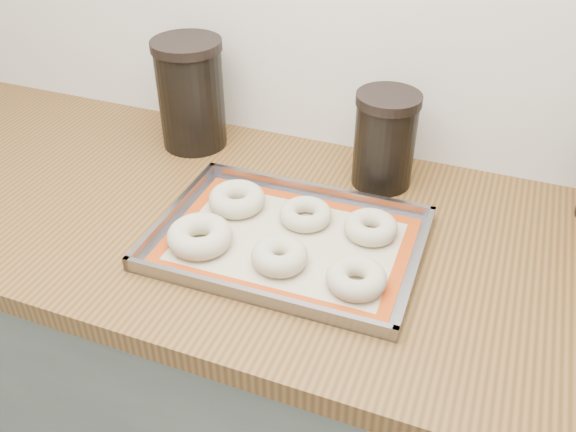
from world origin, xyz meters
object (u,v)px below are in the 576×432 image
at_px(bagel_front_left, 200,236).
at_px(bagel_front_mid, 280,256).
at_px(bagel_back_left, 237,199).
at_px(canister_left, 191,94).
at_px(bagel_back_mid, 306,214).
at_px(canister_mid, 385,140).
at_px(baking_tray, 288,240).
at_px(bagel_front_right, 356,278).
at_px(bagel_back_right, 371,227).

bearing_deg(bagel_front_left, bagel_front_mid, 0.53).
distance_m(bagel_back_left, canister_left, 0.30).
relative_size(bagel_back_mid, canister_mid, 0.50).
xyz_separation_m(baking_tray, bagel_front_right, (0.14, -0.07, 0.02)).
height_order(baking_tray, bagel_back_left, bagel_back_left).
distance_m(bagel_front_mid, bagel_back_left, 0.19).
xyz_separation_m(bagel_back_left, canister_left, (-0.20, 0.20, 0.10)).
height_order(baking_tray, bagel_back_mid, bagel_back_mid).
xyz_separation_m(bagel_front_right, bagel_back_mid, (-0.14, 0.14, -0.00)).
height_order(bagel_front_left, canister_left, canister_left).
xyz_separation_m(bagel_back_left, bagel_back_right, (0.26, 0.01, -0.00)).
bearing_deg(bagel_front_mid, bagel_front_right, -2.61).
relative_size(bagel_front_right, canister_mid, 0.51).
height_order(bagel_back_mid, bagel_back_right, bagel_back_right).
bearing_deg(canister_left, canister_mid, -1.21).
height_order(bagel_front_mid, bagel_back_right, bagel_front_mid).
bearing_deg(bagel_front_mid, canister_mid, 73.90).
height_order(bagel_front_right, canister_mid, canister_mid).
bearing_deg(bagel_back_mid, bagel_front_mid, -89.33).
xyz_separation_m(bagel_front_mid, bagel_back_mid, (-0.00, 0.13, -0.00)).
distance_m(baking_tray, canister_mid, 0.29).
xyz_separation_m(bagel_front_left, bagel_front_right, (0.28, -0.00, -0.00)).
bearing_deg(bagel_back_right, bagel_back_left, -178.29).
xyz_separation_m(bagel_back_left, canister_mid, (0.23, 0.19, 0.07)).
distance_m(bagel_front_mid, canister_left, 0.48).
bearing_deg(canister_left, bagel_front_mid, -44.47).
height_order(baking_tray, canister_left, canister_left).
bearing_deg(bagel_front_right, bagel_back_mid, 134.51).
xyz_separation_m(bagel_front_right, canister_left, (-0.47, 0.34, 0.10)).
bearing_deg(bagel_front_right, bagel_back_right, 95.61).
distance_m(bagel_back_left, canister_mid, 0.31).
bearing_deg(canister_mid, bagel_front_left, -126.76).
bearing_deg(bagel_back_right, bagel_front_left, -153.16).
xyz_separation_m(baking_tray, bagel_front_mid, (0.01, -0.06, 0.02)).
bearing_deg(canister_mid, bagel_back_mid, -116.50).
height_order(baking_tray, bagel_back_right, bagel_back_right).
height_order(bagel_back_left, canister_mid, canister_mid).
height_order(baking_tray, bagel_front_mid, bagel_front_mid).
bearing_deg(baking_tray, canister_left, 140.79).
bearing_deg(bagel_back_right, bagel_front_mid, -131.84).
distance_m(bagel_back_mid, canister_left, 0.40).
height_order(bagel_front_right, bagel_back_mid, bagel_front_right).
relative_size(baking_tray, bagel_front_left, 4.08).
relative_size(bagel_back_left, bagel_back_mid, 1.11).
bearing_deg(canister_left, bagel_back_right, -23.18).
relative_size(bagel_front_left, canister_mid, 0.59).
height_order(bagel_front_mid, canister_left, canister_left).
height_order(bagel_back_left, bagel_back_mid, bagel_back_left).
bearing_deg(canister_left, baking_tray, -39.21).
xyz_separation_m(bagel_front_mid, canister_left, (-0.34, 0.33, 0.10)).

